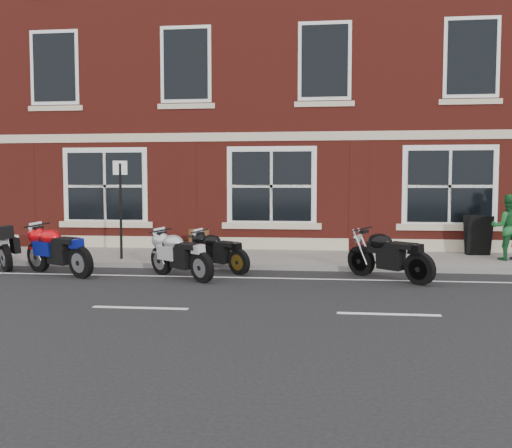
{
  "coord_description": "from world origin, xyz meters",
  "views": [
    {
      "loc": [
        2.95,
        -11.95,
        2.03
      ],
      "look_at": [
        1.38,
        1.6,
        1.07
      ],
      "focal_mm": 40.0,
      "sensor_mm": 36.0,
      "label": 1
    }
  ],
  "objects_px": {
    "moto_sport_black": "(218,250)",
    "parking_sign": "(121,202)",
    "moto_sport_silver": "(181,253)",
    "a_board_sign": "(478,235)",
    "barrel_planter": "(199,241)",
    "moto_sport_red": "(59,248)",
    "pedestrian_right": "(508,227)",
    "moto_naked_black": "(388,253)"
  },
  "relations": [
    {
      "from": "moto_sport_black",
      "to": "parking_sign",
      "type": "bearing_deg",
      "value": 105.22
    },
    {
      "from": "moto_sport_silver",
      "to": "moto_sport_black",
      "type": "bearing_deg",
      "value": 7.99
    },
    {
      "from": "a_board_sign",
      "to": "parking_sign",
      "type": "bearing_deg",
      "value": -171.9
    },
    {
      "from": "barrel_planter",
      "to": "parking_sign",
      "type": "relative_size",
      "value": 0.26
    },
    {
      "from": "moto_sport_red",
      "to": "a_board_sign",
      "type": "xyz_separation_m",
      "value": [
        10.06,
        3.75,
        0.07
      ]
    },
    {
      "from": "a_board_sign",
      "to": "parking_sign",
      "type": "height_order",
      "value": "parking_sign"
    },
    {
      "from": "moto_sport_red",
      "to": "barrel_planter",
      "type": "distance_m",
      "value": 4.13
    },
    {
      "from": "moto_sport_silver",
      "to": "barrel_planter",
      "type": "distance_m",
      "value": 3.49
    },
    {
      "from": "pedestrian_right",
      "to": "barrel_planter",
      "type": "xyz_separation_m",
      "value": [
        -8.04,
        0.5,
        -0.5
      ]
    },
    {
      "from": "moto_sport_red",
      "to": "pedestrian_right",
      "type": "distance_m",
      "value": 10.9
    },
    {
      "from": "moto_sport_red",
      "to": "pedestrian_right",
      "type": "height_order",
      "value": "pedestrian_right"
    },
    {
      "from": "pedestrian_right",
      "to": "barrel_planter",
      "type": "height_order",
      "value": "pedestrian_right"
    },
    {
      "from": "a_board_sign",
      "to": "moto_sport_black",
      "type": "bearing_deg",
      "value": -159.4
    },
    {
      "from": "pedestrian_right",
      "to": "moto_naked_black",
      "type": "bearing_deg",
      "value": 49.85
    },
    {
      "from": "moto_sport_black",
      "to": "parking_sign",
      "type": "height_order",
      "value": "parking_sign"
    },
    {
      "from": "moto_sport_black",
      "to": "parking_sign",
      "type": "relative_size",
      "value": 0.64
    },
    {
      "from": "barrel_planter",
      "to": "moto_sport_black",
      "type": "bearing_deg",
      "value": -67.88
    },
    {
      "from": "moto_sport_black",
      "to": "a_board_sign",
      "type": "distance_m",
      "value": 7.19
    },
    {
      "from": "pedestrian_right",
      "to": "parking_sign",
      "type": "bearing_deg",
      "value": 15.69
    },
    {
      "from": "moto_sport_black",
      "to": "barrel_planter",
      "type": "relative_size",
      "value": 2.45
    },
    {
      "from": "pedestrian_right",
      "to": "parking_sign",
      "type": "distance_m",
      "value": 9.82
    },
    {
      "from": "moto_sport_silver",
      "to": "barrel_planter",
      "type": "bearing_deg",
      "value": 45.45
    },
    {
      "from": "moto_sport_silver",
      "to": "moto_naked_black",
      "type": "bearing_deg",
      "value": -46.56
    },
    {
      "from": "pedestrian_right",
      "to": "a_board_sign",
      "type": "height_order",
      "value": "pedestrian_right"
    },
    {
      "from": "moto_sport_red",
      "to": "pedestrian_right",
      "type": "xyz_separation_m",
      "value": [
        10.53,
        2.79,
        0.36
      ]
    },
    {
      "from": "pedestrian_right",
      "to": "a_board_sign",
      "type": "xyz_separation_m",
      "value": [
        -0.47,
        0.97,
        -0.29
      ]
    },
    {
      "from": "moto_sport_red",
      "to": "moto_sport_black",
      "type": "distance_m",
      "value": 3.59
    },
    {
      "from": "moto_sport_red",
      "to": "parking_sign",
      "type": "distance_m",
      "value": 2.27
    },
    {
      "from": "pedestrian_right",
      "to": "a_board_sign",
      "type": "distance_m",
      "value": 1.11
    },
    {
      "from": "moto_sport_red",
      "to": "moto_sport_silver",
      "type": "relative_size",
      "value": 1.21
    },
    {
      "from": "pedestrian_right",
      "to": "moto_sport_black",
      "type": "bearing_deg",
      "value": 25.83
    },
    {
      "from": "moto_sport_black",
      "to": "moto_naked_black",
      "type": "distance_m",
      "value": 3.87
    },
    {
      "from": "moto_naked_black",
      "to": "parking_sign",
      "type": "distance_m",
      "value": 6.82
    },
    {
      "from": "moto_naked_black",
      "to": "pedestrian_right",
      "type": "relative_size",
      "value": 1.01
    },
    {
      "from": "moto_sport_silver",
      "to": "barrel_planter",
      "type": "height_order",
      "value": "moto_sport_silver"
    },
    {
      "from": "moto_naked_black",
      "to": "a_board_sign",
      "type": "height_order",
      "value": "a_board_sign"
    },
    {
      "from": "moto_sport_red",
      "to": "parking_sign",
      "type": "relative_size",
      "value": 0.82
    },
    {
      "from": "moto_sport_silver",
      "to": "a_board_sign",
      "type": "relative_size",
      "value": 1.57
    },
    {
      "from": "moto_sport_black",
      "to": "pedestrian_right",
      "type": "height_order",
      "value": "pedestrian_right"
    },
    {
      "from": "moto_sport_silver",
      "to": "moto_sport_red",
      "type": "bearing_deg",
      "value": 125.91
    },
    {
      "from": "moto_sport_black",
      "to": "pedestrian_right",
      "type": "distance_m",
      "value": 7.32
    },
    {
      "from": "moto_sport_black",
      "to": "moto_sport_red",
      "type": "bearing_deg",
      "value": 139.96
    }
  ]
}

